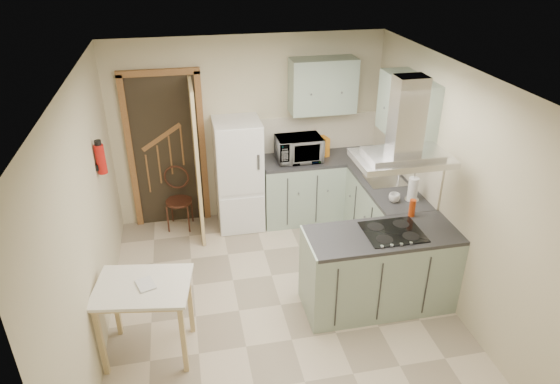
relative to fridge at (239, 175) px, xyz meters
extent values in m
plane|color=#C6B49A|center=(0.20, -1.80, -0.75)|extent=(4.20, 4.20, 0.00)
plane|color=silver|center=(0.20, -1.80, 1.75)|extent=(4.20, 4.20, 0.00)
plane|color=beige|center=(0.20, 0.30, 0.50)|extent=(3.60, 0.00, 3.60)
plane|color=beige|center=(-1.60, -1.80, 0.50)|extent=(0.00, 4.20, 4.20)
plane|color=beige|center=(2.00, -1.80, 0.50)|extent=(0.00, 4.20, 4.20)
cube|color=brown|center=(-0.90, 0.27, 0.30)|extent=(1.10, 0.12, 2.10)
cube|color=white|center=(0.00, 0.00, 0.00)|extent=(0.60, 0.60, 1.50)
cube|color=#9EB2A0|center=(0.86, 0.00, -0.30)|extent=(1.08, 0.60, 0.90)
cube|color=#9EB2A0|center=(1.70, -0.68, -0.30)|extent=(0.60, 1.95, 0.90)
cube|color=beige|center=(1.16, 0.29, 0.40)|extent=(1.68, 0.02, 0.50)
cube|color=#9EB2A0|center=(1.15, 0.12, 1.10)|extent=(0.85, 0.35, 0.70)
cube|color=#9EB2A0|center=(1.82, -0.95, 1.10)|extent=(0.35, 0.90, 0.70)
cube|color=#9EB2A0|center=(1.22, -1.98, -0.30)|extent=(1.55, 0.65, 0.90)
cube|color=black|center=(1.32, -1.98, 0.16)|extent=(0.58, 0.50, 0.01)
cube|color=silver|center=(1.32, -1.98, 0.97)|extent=(0.90, 0.55, 0.10)
cube|color=silver|center=(1.70, -0.85, 0.16)|extent=(0.45, 0.40, 0.01)
cylinder|color=#B2140F|center=(-1.54, -0.90, 0.75)|extent=(0.10, 0.10, 0.32)
cube|color=tan|center=(-1.16, -2.20, -0.35)|extent=(0.94, 0.76, 0.79)
cube|color=#483218|center=(-0.81, 0.08, -0.36)|extent=(0.41, 0.41, 0.78)
imported|color=black|center=(0.81, -0.03, 0.31)|extent=(0.60, 0.41, 0.33)
cylinder|color=silver|center=(1.15, 0.07, 0.27)|extent=(0.17, 0.17, 0.23)
cube|color=orange|center=(1.19, 0.07, 0.28)|extent=(0.11, 0.18, 0.26)
imported|color=#9F9FAA|center=(1.79, -0.33, 0.26)|extent=(0.13, 0.13, 0.21)
cylinder|color=silver|center=(1.81, -1.37, 0.29)|extent=(0.13, 0.13, 0.29)
imported|color=silver|center=(1.60, -1.37, 0.20)|extent=(0.16, 0.16, 0.10)
cylinder|color=#C03D10|center=(1.65, -1.71, 0.25)|extent=(0.07, 0.07, 0.19)
imported|color=#923039|center=(-1.19, -2.23, 0.09)|extent=(0.20, 0.24, 0.09)
camera|label=1|loc=(-0.67, -5.96, 2.86)|focal=32.00mm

